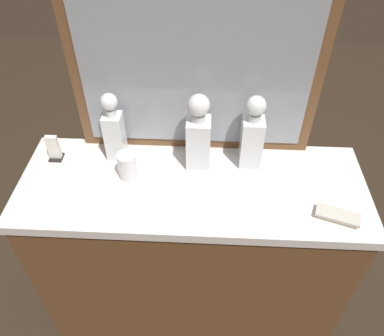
% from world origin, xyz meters
% --- Properties ---
extents(ground_plane, '(6.00, 6.00, 0.00)m').
position_xyz_m(ground_plane, '(0.00, 0.00, 0.00)').
color(ground_plane, '#2D2319').
extents(dresser, '(1.30, 0.48, 0.85)m').
position_xyz_m(dresser, '(0.00, 0.00, 0.43)').
color(dresser, brown).
rests_on(dresser, ground_plane).
extents(dresser_mirror, '(0.91, 0.03, 0.66)m').
position_xyz_m(dresser_mirror, '(0.00, 0.22, 1.18)').
color(dresser_mirror, brown).
rests_on(dresser_mirror, dresser).
extents(crystal_decanter_right, '(0.07, 0.07, 0.29)m').
position_xyz_m(crystal_decanter_right, '(-0.30, 0.14, 0.97)').
color(crystal_decanter_right, white).
rests_on(crystal_decanter_right, dresser).
extents(crystal_decanter_rear, '(0.08, 0.08, 0.30)m').
position_xyz_m(crystal_decanter_rear, '(0.22, 0.13, 0.97)').
color(crystal_decanter_rear, white).
rests_on(crystal_decanter_rear, dresser).
extents(crystal_decanter_front, '(0.09, 0.09, 0.31)m').
position_xyz_m(crystal_decanter_front, '(0.02, 0.11, 0.98)').
color(crystal_decanter_front, white).
rests_on(crystal_decanter_front, dresser).
extents(crystal_tumbler_rear, '(0.07, 0.07, 0.11)m').
position_xyz_m(crystal_tumbler_rear, '(-0.24, 0.03, 0.90)').
color(crystal_tumbler_rear, white).
rests_on(crystal_tumbler_rear, dresser).
extents(silver_brush_right, '(0.16, 0.10, 0.02)m').
position_xyz_m(silver_brush_right, '(0.50, -0.14, 0.86)').
color(silver_brush_right, '#B7A88C').
rests_on(silver_brush_right, dresser).
extents(napkin_holder, '(0.05, 0.05, 0.11)m').
position_xyz_m(napkin_holder, '(-0.55, 0.11, 0.90)').
color(napkin_holder, black).
rests_on(napkin_holder, dresser).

